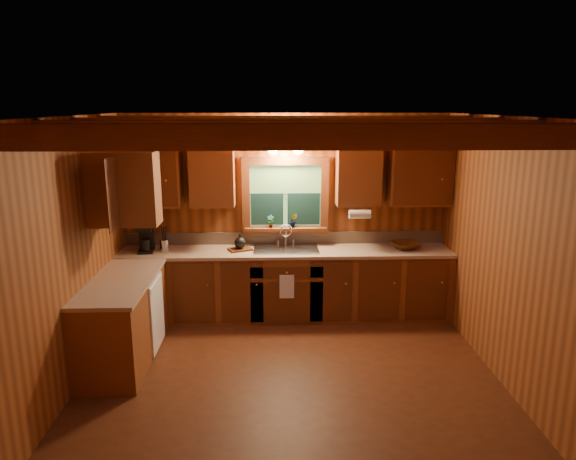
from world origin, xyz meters
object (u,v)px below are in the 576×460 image
(sink, at_px, (286,253))
(cutting_board, at_px, (240,249))
(wicker_basket, at_px, (405,245))
(coffee_maker, at_px, (146,239))

(sink, distance_m, cutting_board, 0.59)
(sink, height_order, wicker_basket, sink)
(cutting_board, bearing_deg, sink, -21.48)
(coffee_maker, distance_m, cutting_board, 1.18)
(sink, bearing_deg, wicker_basket, -0.27)
(coffee_maker, xyz_separation_m, cutting_board, (1.17, 0.02, -0.15))
(cutting_board, height_order, wicker_basket, wicker_basket)
(coffee_maker, bearing_deg, wicker_basket, -5.95)
(cutting_board, distance_m, wicker_basket, 2.12)
(coffee_maker, xyz_separation_m, wicker_basket, (3.29, 0.03, -0.12))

